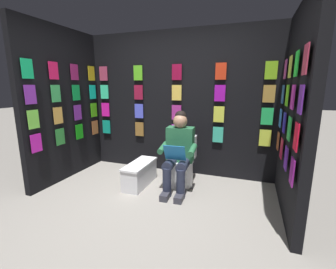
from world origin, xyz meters
The scene contains 7 objects.
ground_plane centered at (0.00, 0.00, 0.00)m, with size 30.00×30.00×0.00m, color gray.
display_wall_back centered at (0.00, -1.71, 1.24)m, with size 3.43×0.14×2.47m.
display_wall_left centered at (-1.71, -0.83, 1.24)m, with size 0.14×1.66×2.47m.
display_wall_right centered at (1.71, -0.83, 1.24)m, with size 0.14×1.66×2.47m.
toilet centered at (-0.24, -1.16, 0.33)m, with size 0.41×0.56×0.77m.
person_reading centered at (-0.26, -0.93, 0.60)m, with size 0.54×0.70×1.19m.
comic_longbox_near centered at (0.37, -0.89, 0.18)m, with size 0.29×0.75×0.36m.
Camera 1 is at (-1.21, 2.18, 1.55)m, focal length 24.55 mm.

